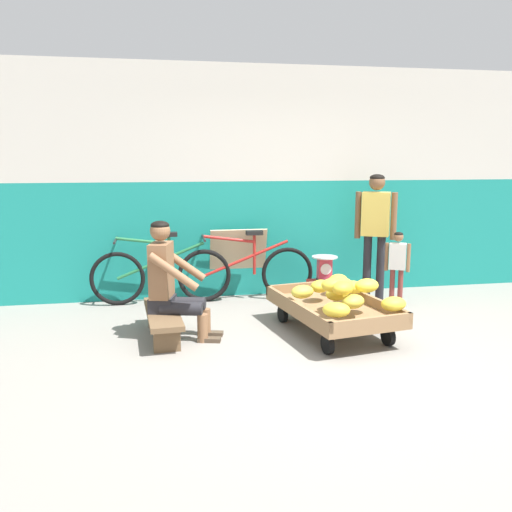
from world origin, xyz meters
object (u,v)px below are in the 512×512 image
at_px(shopping_bag, 338,303).
at_px(bicycle_near_left, 161,274).
at_px(customer_adult, 375,223).
at_px(banana_cart, 332,310).
at_px(sign_board, 238,262).
at_px(customer_child, 397,262).
at_px(vendor_seated, 171,281).
at_px(low_bench, 163,318).
at_px(bicycle_far_left, 246,272).
at_px(plastic_crate, 324,293).
at_px(weighing_scale, 325,268).

bearing_deg(shopping_bag, bicycle_near_left, 158.04).
bearing_deg(customer_adult, banana_cart, -128.59).
bearing_deg(sign_board, bicycle_near_left, -168.53).
bearing_deg(customer_child, bicycle_near_left, 164.94).
height_order(vendor_seated, bicycle_near_left, vendor_seated).
distance_m(bicycle_near_left, shopping_bag, 2.11).
bearing_deg(low_bench, shopping_bag, 14.43).
relative_size(customer_adult, customer_child, 1.72).
distance_m(banana_cart, vendor_seated, 1.61).
bearing_deg(vendor_seated, shopping_bag, 15.68).
bearing_deg(bicycle_far_left, customer_child, -22.37).
xyz_separation_m(sign_board, shopping_bag, (0.99, -0.98, -0.31)).
bearing_deg(bicycle_near_left, vendor_seated, -86.35).
bearing_deg(customer_adult, bicycle_far_left, 169.12).
bearing_deg(plastic_crate, weighing_scale, -90.00).
relative_size(banana_cart, shopping_bag, 6.52).
xyz_separation_m(bicycle_near_left, bicycle_far_left, (1.02, -0.04, 0.00)).
bearing_deg(customer_child, shopping_bag, -174.51).
height_order(banana_cart, vendor_seated, vendor_seated).
relative_size(low_bench, weighing_scale, 3.73).
xyz_separation_m(banana_cart, plastic_crate, (0.23, 0.98, -0.09)).
height_order(vendor_seated, plastic_crate, vendor_seated).
relative_size(plastic_crate, sign_board, 0.42).
relative_size(bicycle_far_left, customer_child, 1.86).
distance_m(sign_board, customer_child, 1.94).
height_order(low_bench, bicycle_far_left, bicycle_far_left).
xyz_separation_m(banana_cart, sign_board, (-0.70, 1.64, 0.19)).
distance_m(weighing_scale, bicycle_far_left, 0.96).
relative_size(banana_cart, sign_board, 1.81).
relative_size(customer_child, shopping_bag, 3.72).
bearing_deg(weighing_scale, low_bench, -156.43).
relative_size(banana_cart, bicycle_near_left, 0.94).
bearing_deg(vendor_seated, bicycle_far_left, 53.60).
bearing_deg(vendor_seated, weighing_scale, 25.12).
bearing_deg(bicycle_near_left, banana_cart, -41.34).
bearing_deg(bicycle_far_left, banana_cart, -65.92).
relative_size(plastic_crate, weighing_scale, 1.20).
relative_size(vendor_seated, weighing_scale, 3.80).
relative_size(vendor_seated, bicycle_near_left, 0.69).
distance_m(vendor_seated, shopping_bag, 1.99).
bearing_deg(bicycle_near_left, customer_child, -15.06).
relative_size(banana_cart, bicycle_far_left, 0.94).
bearing_deg(customer_adult, customer_child, -72.52).
xyz_separation_m(plastic_crate, weighing_scale, (0.00, -0.00, 0.30)).
xyz_separation_m(bicycle_far_left, sign_board, (-0.07, 0.23, 0.08)).
xyz_separation_m(bicycle_near_left, customer_adult, (2.54, -0.33, 0.60)).
bearing_deg(customer_child, customer_adult, 107.48).
xyz_separation_m(low_bench, shopping_bag, (1.95, 0.50, -0.08)).
distance_m(low_bench, vendor_seated, 0.38).
bearing_deg(weighing_scale, customer_child, -17.61).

